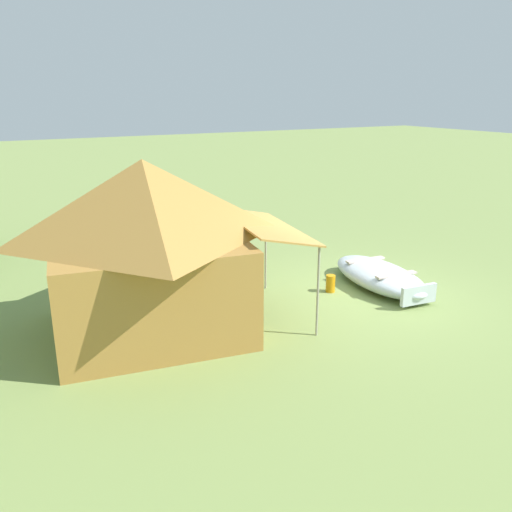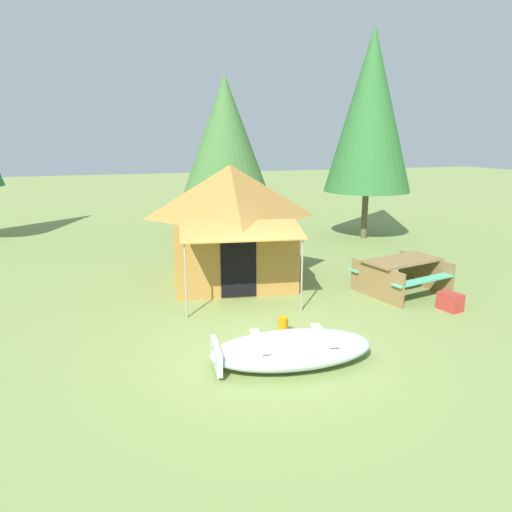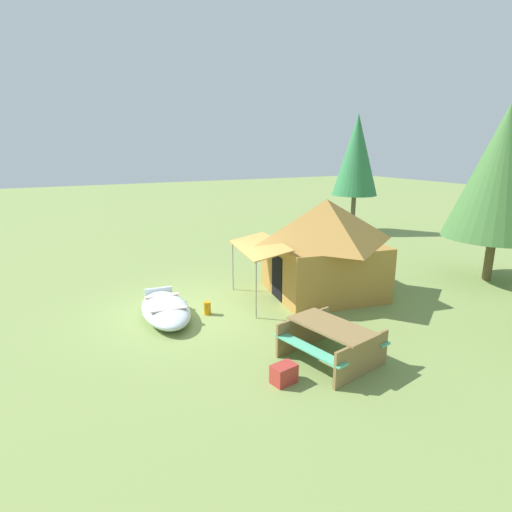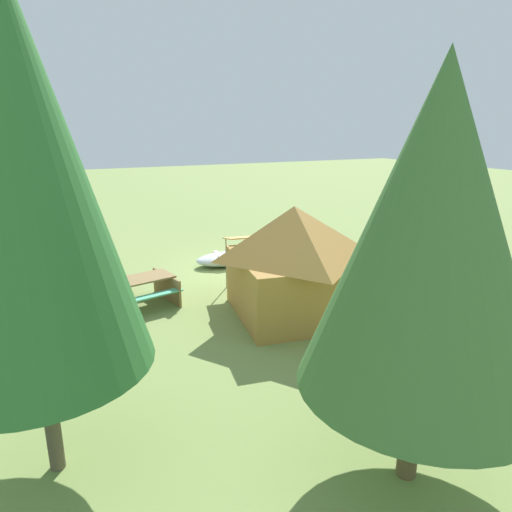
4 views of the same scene
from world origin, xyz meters
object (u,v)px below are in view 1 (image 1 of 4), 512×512
(cooler_box, at_px, (239,240))
(fuel_can, at_px, (331,284))
(beached_rowboat, at_px, (380,276))
(canvas_cabin_tent, at_px, (148,245))
(picnic_table, at_px, (197,237))

(cooler_box, distance_m, fuel_can, 3.67)
(beached_rowboat, distance_m, cooler_box, 4.10)
(canvas_cabin_tent, relative_size, cooler_box, 9.89)
(picnic_table, height_order, fuel_can, picnic_table)
(beached_rowboat, relative_size, canvas_cabin_tent, 0.59)
(fuel_can, bearing_deg, canvas_cabin_tent, 89.27)
(canvas_cabin_tent, height_order, cooler_box, canvas_cabin_tent)
(fuel_can, bearing_deg, picnic_table, 22.14)
(canvas_cabin_tent, distance_m, fuel_can, 3.80)
(picnic_table, bearing_deg, beached_rowboat, -146.74)
(beached_rowboat, bearing_deg, picnic_table, 33.26)
(canvas_cabin_tent, bearing_deg, cooler_box, -43.69)
(picnic_table, relative_size, fuel_can, 5.95)
(canvas_cabin_tent, bearing_deg, picnic_table, -33.52)
(fuel_can, bearing_deg, cooler_box, 1.93)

